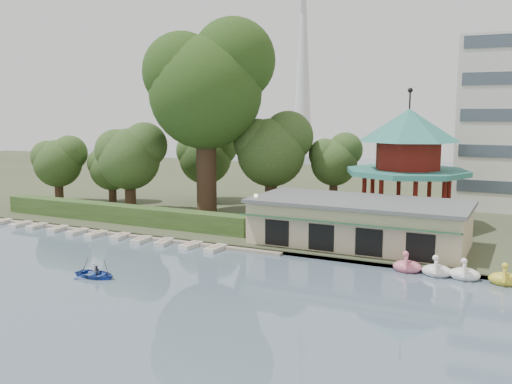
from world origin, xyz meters
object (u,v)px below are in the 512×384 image
Objects in this scene: pavilion at (408,155)px; rowboat_with_passengers at (95,271)px; big_tree at (208,82)px; boathouse at (359,222)px; dock at (123,234)px.

pavilion is 32.36m from rowboat_with_passengers.
big_tree is (-20.83, -3.80, 7.46)m from pavilion.
boathouse is at bearing -18.29° from big_tree.
rowboat_with_passengers is (4.16, -23.03, -14.47)m from big_tree.
boathouse is 22.39m from rowboat_with_passengers.
boathouse reaches higher than rowboat_with_passengers.
pavilion is 3.00× the size of rowboat_with_passengers.
boathouse is 23.48m from big_tree.
dock is 2.52× the size of pavilion.
boathouse is at bearing 12.24° from dock.
big_tree is 27.52m from rowboat_with_passengers.
rowboat_with_passengers is (7.33, -12.04, 0.35)m from dock.
pavilion reaches higher than dock.
dock is 1.83× the size of boathouse.
rowboat_with_passengers is at bearing -121.85° from pavilion.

